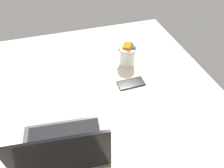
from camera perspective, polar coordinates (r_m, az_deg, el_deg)
The scene contains 4 objects.
bed_mattress at distance 108.59cm, azimuth -17.74°, elevation -10.56°, with size 180.00×140.00×18.00cm, color beige.
laptop at distance 83.60cm, azimuth -13.02°, elevation -16.67°, with size 35.10×26.14×23.00cm.
snack_cup at distance 119.17cm, azimuth 4.21°, elevation 7.92°, with size 10.19×9.00×14.68cm.
cell_phone at distance 109.76cm, azimuth 5.22°, elevation 0.22°, with size 6.80×14.00×0.80cm, color black.
Camera 1 is at (-14.10, 66.48, 93.70)cm, focal length 33.34 mm.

